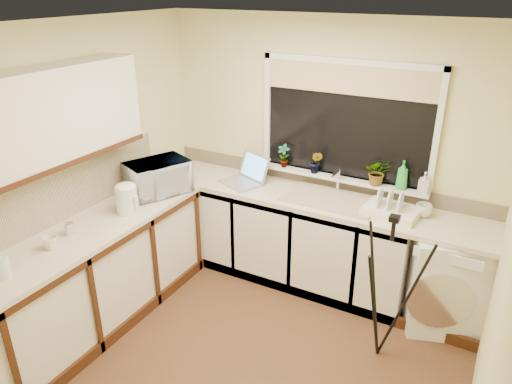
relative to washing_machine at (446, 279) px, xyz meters
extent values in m
plane|color=brown|center=(-1.26, -1.18, -0.43)|extent=(3.20, 3.20, 0.00)
plane|color=white|center=(-1.26, -1.18, 2.02)|extent=(3.20, 3.20, 0.00)
plane|color=beige|center=(-1.26, 0.32, 0.80)|extent=(3.20, 0.00, 3.20)
plane|color=beige|center=(-1.26, -2.68, 0.80)|extent=(3.20, 0.00, 3.20)
plane|color=beige|center=(-2.86, -1.18, 0.80)|extent=(0.00, 3.00, 3.00)
plane|color=beige|center=(0.34, -1.18, 0.80)|extent=(0.00, 3.00, 3.00)
cube|color=silver|center=(-1.59, 0.02, 0.00)|extent=(2.55, 0.60, 0.86)
cube|color=silver|center=(-2.56, -1.48, 0.00)|extent=(0.54, 2.40, 0.86)
cube|color=beige|center=(-1.26, 0.02, 0.45)|extent=(3.20, 0.60, 0.04)
cube|color=beige|center=(-2.56, -1.48, 0.45)|extent=(0.60, 2.40, 0.04)
cube|color=silver|center=(-2.70, -1.63, 1.37)|extent=(0.28, 1.90, 0.70)
cube|color=beige|center=(-2.85, -1.48, 0.70)|extent=(0.02, 2.40, 0.45)
cube|color=beige|center=(-1.26, 0.31, 0.54)|extent=(3.20, 0.02, 0.14)
cube|color=black|center=(-1.06, 0.31, 1.12)|extent=(1.50, 0.02, 1.00)
cube|color=tan|center=(-1.06, 0.28, 1.50)|extent=(1.50, 0.02, 0.25)
cube|color=white|center=(-1.06, 0.25, 0.61)|extent=(1.60, 0.14, 0.03)
cube|color=tan|center=(-1.06, 0.02, 0.49)|extent=(0.82, 0.46, 0.03)
cylinder|color=silver|center=(-1.06, 0.20, 0.59)|extent=(0.03, 0.03, 0.24)
cube|color=white|center=(0.00, 0.00, 0.00)|extent=(0.76, 0.74, 0.85)
cube|color=#9F9FA6|center=(-1.96, -0.04, 0.48)|extent=(0.44, 0.39, 0.02)
cube|color=#5DB0FE|center=(-1.89, 0.13, 0.61)|extent=(0.38, 0.24, 0.25)
cylinder|color=white|center=(-2.47, -1.03, 0.59)|extent=(0.18, 0.18, 0.24)
cube|color=white|center=(-0.51, 0.00, 0.51)|extent=(0.46, 0.37, 0.07)
cylinder|color=silver|center=(-2.53, -2.16, 0.56)|extent=(0.11, 0.11, 0.17)
cylinder|color=silver|center=(-2.60, -1.53, 0.52)|extent=(0.07, 0.07, 0.10)
imported|color=silver|center=(-2.51, -0.56, 0.62)|extent=(0.55, 0.65, 0.30)
imported|color=#999999|center=(-1.62, 0.22, 0.74)|extent=(0.12, 0.09, 0.23)
imported|color=#999999|center=(-1.29, 0.23, 0.73)|extent=(0.12, 0.10, 0.21)
imported|color=#999999|center=(-0.72, 0.22, 0.74)|extent=(0.25, 0.23, 0.23)
imported|color=green|center=(-0.51, 0.23, 0.75)|extent=(0.11, 0.11, 0.25)
imported|color=#999999|center=(-0.32, 0.23, 0.72)|extent=(0.09, 0.09, 0.19)
imported|color=beige|center=(-0.27, 0.09, 0.53)|extent=(0.16, 0.16, 0.11)
imported|color=#F0E2C6|center=(-2.55, -1.75, 0.52)|extent=(0.11, 0.11, 0.10)
camera|label=1|loc=(0.22, -3.71, 2.27)|focal=33.72mm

